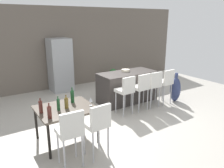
{
  "coord_description": "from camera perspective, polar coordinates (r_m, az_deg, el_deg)",
  "views": [
    {
      "loc": [
        -3.19,
        -4.58,
        2.44
      ],
      "look_at": [
        -0.22,
        0.0,
        0.85
      ],
      "focal_mm": 35.48,
      "sensor_mm": 36.0,
      "label": 1
    }
  ],
  "objects": [
    {
      "name": "bar_chair_far",
      "position": [
        6.7,
        13.66,
        0.7
      ],
      "size": [
        0.42,
        0.42,
        1.05
      ],
      "color": "silver",
      "rests_on": "ground_plane"
    },
    {
      "name": "bar_chair_middle",
      "position": [
        6.07,
        7.58,
        -0.57
      ],
      "size": [
        0.42,
        0.42,
        1.05
      ],
      "color": "silver",
      "rests_on": "ground_plane"
    },
    {
      "name": "bar_chair_left",
      "position": [
        5.76,
        3.63,
        -1.39
      ],
      "size": [
        0.43,
        0.43,
        1.05
      ],
      "color": "silver",
      "rests_on": "ground_plane"
    },
    {
      "name": "refrigerator",
      "position": [
        7.93,
        -13.22,
        4.77
      ],
      "size": [
        0.72,
        0.68,
        1.84
      ],
      "primitive_type": "cube",
      "color": "#939699",
      "rests_on": "ground_plane"
    },
    {
      "name": "wine_glass_left",
      "position": [
        4.56,
        -5.54,
        -4.07
      ],
      "size": [
        0.07,
        0.07,
        0.17
      ],
      "color": "silver",
      "rests_on": "dining_table"
    },
    {
      "name": "dining_chair_far",
      "position": [
        3.97,
        -3.76,
        -9.83
      ],
      "size": [
        0.42,
        0.42,
        1.05
      ],
      "color": "silver",
      "rests_on": "ground_plane"
    },
    {
      "name": "ground_plane",
      "position": [
        6.09,
        1.74,
        -7.39
      ],
      "size": [
        10.0,
        10.0,
        0.0
      ],
      "primitive_type": "plane",
      "color": "#ADA89E"
    },
    {
      "name": "wine_bottle_inner",
      "position": [
        4.5,
        -11.67,
        -4.78
      ],
      "size": [
        0.08,
        0.08,
        0.28
      ],
      "color": "brown",
      "rests_on": "dining_table"
    },
    {
      "name": "potted_plant",
      "position": [
        9.02,
        0.3,
        2.5
      ],
      "size": [
        0.32,
        0.32,
        0.53
      ],
      "color": "#996B4C",
      "rests_on": "ground_plane"
    },
    {
      "name": "dining_chair_near",
      "position": [
        3.78,
        -10.68,
        -11.55
      ],
      "size": [
        0.41,
        0.41,
        1.05
      ],
      "color": "silver",
      "rests_on": "ground_plane"
    },
    {
      "name": "wine_bottle_far",
      "position": [
        4.44,
        -13.65,
        -5.14
      ],
      "size": [
        0.06,
        0.06,
        0.28
      ],
      "color": "#194723",
      "rests_on": "dining_table"
    },
    {
      "name": "kitchen_island",
      "position": [
        6.79,
        3.94,
        -0.75
      ],
      "size": [
        1.77,
        0.8,
        0.92
      ],
      "primitive_type": "cube",
      "color": "#383330",
      "rests_on": "ground_plane"
    },
    {
      "name": "fruit_bowl",
      "position": [
        6.75,
        3.5,
        3.51
      ],
      "size": [
        0.25,
        0.25,
        0.07
      ],
      "primitive_type": "cylinder",
      "color": "beige",
      "rests_on": "kitchen_island"
    },
    {
      "name": "floor_vase",
      "position": [
        7.08,
        16.0,
        -1.29
      ],
      "size": [
        0.32,
        0.32,
        0.9
      ],
      "color": "navy",
      "rests_on": "ground_plane"
    },
    {
      "name": "dining_table",
      "position": [
        4.59,
        -11.85,
        -6.81
      ],
      "size": [
        1.13,
        0.98,
        0.74
      ],
      "color": "#4C4238",
      "rests_on": "ground_plane"
    },
    {
      "name": "bar_chair_right",
      "position": [
        6.36,
        10.61,
        0.06
      ],
      "size": [
        0.42,
        0.42,
        1.05
      ],
      "color": "silver",
      "rests_on": "ground_plane"
    },
    {
      "name": "back_wall",
      "position": [
        8.46,
        -10.76,
        9.25
      ],
      "size": [
        10.0,
        0.12,
        2.9
      ],
      "primitive_type": "cube",
      "color": "#665B51",
      "rests_on": "ground_plane"
    },
    {
      "name": "wine_bottle_end",
      "position": [
        4.12,
        -15.83,
        -7.02
      ],
      "size": [
        0.08,
        0.08,
        0.29
      ],
      "color": "#471E19",
      "rests_on": "dining_table"
    },
    {
      "name": "wine_bottle_middle",
      "position": [
        4.4,
        -17.9,
        -5.65
      ],
      "size": [
        0.07,
        0.07,
        0.29
      ],
      "color": "#471E19",
      "rests_on": "dining_table"
    },
    {
      "name": "wine_bottle_corner",
      "position": [
        4.78,
        -10.18,
        -3.17
      ],
      "size": [
        0.08,
        0.08,
        0.33
      ],
      "color": "#194723",
      "rests_on": "dining_table"
    }
  ]
}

